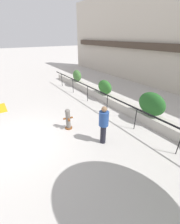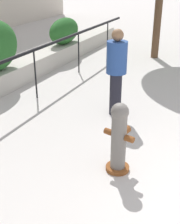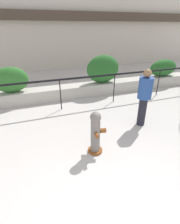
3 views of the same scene
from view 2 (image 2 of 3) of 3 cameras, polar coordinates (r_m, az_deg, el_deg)
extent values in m
cylinder|color=black|center=(7.17, -9.96, 6.84)|extent=(0.04, 0.04, 1.15)
cylinder|color=black|center=(8.93, -2.09, 10.77)|extent=(0.04, 0.04, 1.15)
cylinder|color=black|center=(10.84, 3.21, 13.26)|extent=(0.04, 0.04, 1.15)
ellipsoid|color=#235B23|center=(10.37, -4.73, 14.56)|extent=(1.51, 0.63, 0.82)
cylinder|color=brown|center=(4.75, 5.04, -10.13)|extent=(0.42, 0.42, 0.06)
cylinder|color=slate|center=(4.51, 5.25, -5.39)|extent=(0.26, 0.26, 0.85)
sphere|color=slate|center=(4.29, 5.49, 0.04)|extent=(0.25, 0.25, 0.25)
cylinder|color=brown|center=(4.59, 6.50, -3.37)|extent=(0.16, 0.14, 0.11)
cylinder|color=brown|center=(4.38, 7.22, -4.90)|extent=(0.11, 0.14, 0.09)
cylinder|color=brown|center=(4.54, 3.45, -3.62)|extent=(0.11, 0.14, 0.09)
cylinder|color=brown|center=(10.66, 12.29, 16.58)|extent=(0.24, 0.24, 2.62)
cylinder|color=black|center=(6.31, 4.68, 3.32)|extent=(0.26, 0.26, 0.88)
cylinder|color=#26478C|center=(6.08, 4.93, 9.91)|extent=(0.43, 0.43, 0.62)
sphere|color=#8C6647|center=(5.98, 5.08, 13.85)|extent=(0.23, 0.23, 0.23)
camera|label=1|loc=(9.77, 38.23, 28.80)|focal=24.00mm
camera|label=3|loc=(3.05, 66.24, 11.21)|focal=28.00mm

